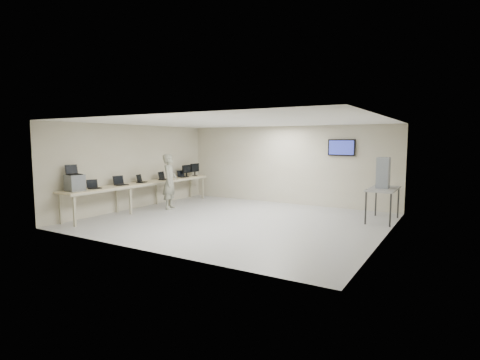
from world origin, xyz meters
The scene contains 14 objects.
room centered at (0.03, 0.06, 1.41)m, with size 8.01×7.01×2.81m.
workbench centered at (-3.59, 0.00, 0.83)m, with size 0.76×6.00×0.90m.
equipment_box centered at (-3.65, -2.55, 1.12)m, with size 0.37×0.43×0.44m, color slate.
laptop_on_box centered at (-3.70, -2.55, 1.42)m, with size 0.35×0.40×0.28m.
laptop_0 centered at (-3.65, -1.95, 0.97)m, with size 0.37×0.39×0.26m.
laptop_1 centered at (-3.65, -0.97, 0.97)m, with size 0.36×0.41×0.29m.
laptop_2 centered at (-3.64, -0.11, 0.97)m, with size 0.38×0.40×0.26m.
laptop_3 centered at (-3.63, 0.95, 0.97)m, with size 0.35×0.40×0.28m.
laptop_4 centered at (-3.63, 2.00, 0.97)m, with size 0.36×0.38×0.25m.
monitor_near centered at (-3.60, 2.23, 1.17)m, with size 0.20×0.46×0.45m.
monitor_far centered at (-3.60, 2.75, 1.19)m, with size 0.22×0.49×0.48m.
soldier centered at (-2.88, 0.45, 0.92)m, with size 0.67×0.44×1.84m, color #686C57.
side_table centered at (3.60, 2.07, 0.87)m, with size 0.73×1.57×0.94m.
storage_bins centered at (3.58, 2.07, 1.38)m, with size 0.33×0.37×0.87m.
Camera 1 is at (5.48, -9.00, 2.27)m, focal length 28.00 mm.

